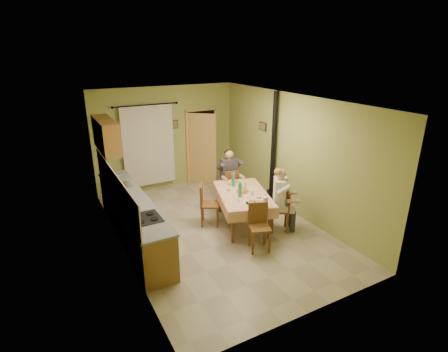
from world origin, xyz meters
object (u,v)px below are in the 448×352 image
chair_left (209,212)px  man_far (229,171)px  dining_table (243,209)px  stove_flue (273,164)px  chair_near (259,236)px  chair_far (229,193)px  man_right (281,193)px  chair_right (280,218)px

chair_left → man_far: man_far is taller
dining_table → chair_left: 0.75m
man_far → stove_flue: 1.10m
chair_left → man_far: (0.93, 0.75, 0.59)m
dining_table → chair_near: (-0.26, -1.04, -0.09)m
chair_left → stove_flue: 2.10m
chair_far → stove_flue: 1.31m
man_right → dining_table: bearing=74.6°
man_right → stove_flue: (0.73, 1.31, 0.15)m
chair_left → stove_flue: size_ratio=0.34×
chair_far → chair_left: 1.19m
chair_right → chair_left: size_ratio=0.97×
chair_far → chair_right: size_ratio=1.00×
dining_table → man_far: (0.29, 1.12, 0.50)m
chair_far → man_right: 1.83m
chair_far → chair_left: size_ratio=0.97×
chair_near → chair_left: bearing=-54.7°
chair_near → chair_right: size_ratio=1.01×
chair_right → chair_left: bearing=82.6°
chair_right → stove_flue: bearing=2.5°
chair_far → stove_flue: size_ratio=0.33×
chair_far → stove_flue: stove_flue is taller
dining_table → man_far: man_far is taller
chair_left → man_right: 1.66m
chair_far → chair_left: bearing=-134.7°
chair_near → stove_flue: bearing=-111.6°
chair_near → chair_left: (-0.39, 1.41, 0.00)m
dining_table → stove_flue: (1.29, 0.71, 0.64)m
chair_far → man_far: (0.00, 0.01, 0.59)m
man_right → stove_flue: stove_flue is taller
dining_table → chair_left: (-0.65, 0.37, -0.09)m
chair_left → man_right: man_right is taller
man_right → man_far: bearing=40.3°
chair_right → man_far: 1.85m
chair_far → chair_left: chair_left is taller
chair_right → man_far: size_ratio=0.67×
chair_near → man_right: 1.11m
dining_table → chair_right: size_ratio=2.11×
dining_table → stove_flue: size_ratio=0.70×
man_far → stove_flue: size_ratio=0.50×
dining_table → chair_far: (0.28, 1.11, -0.09)m
chair_near → man_far: (0.54, 2.16, 0.59)m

